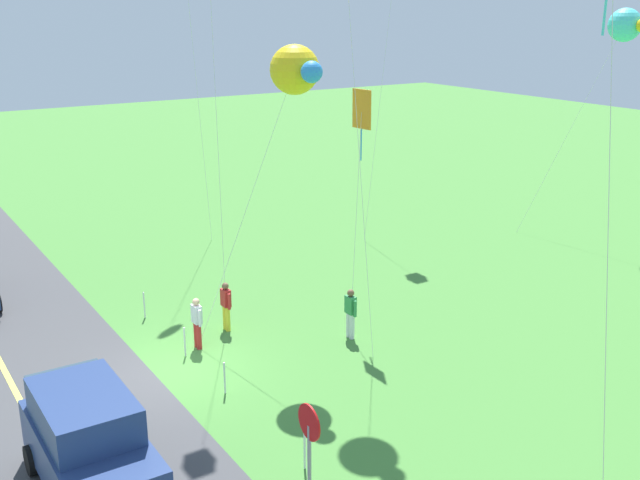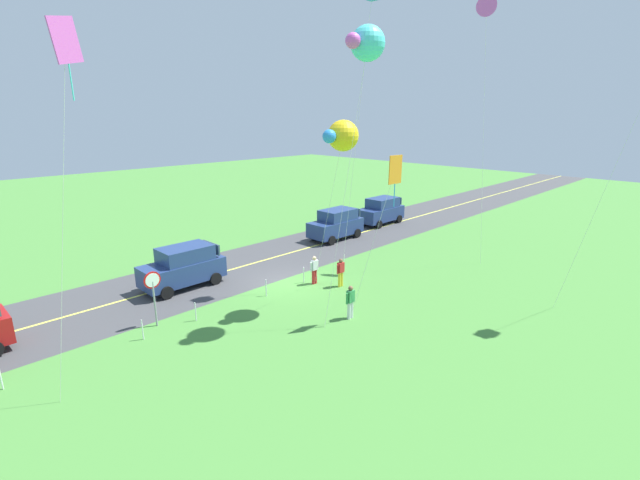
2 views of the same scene
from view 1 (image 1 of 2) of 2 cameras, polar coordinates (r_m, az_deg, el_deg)
The scene contains 15 objects.
ground_plane at distance 22.10m, azimuth -11.05°, elevation -9.80°, with size 120.00×120.00×0.10m, color #478438.
asphalt_road at distance 21.17m, azimuth -21.35°, elevation -11.87°, with size 120.00×7.00×0.00m, color #424244.
road_centre_stripe at distance 21.17m, azimuth -21.35°, elevation -11.86°, with size 120.00×0.16×0.00m, color #E5E04C.
car_suv_foreground at distance 17.03m, azimuth -17.01°, elevation -14.46°, with size 4.40×2.12×2.24m.
stop_sign at distance 15.24m, azimuth -0.81°, elevation -14.80°, with size 0.76×0.08×2.56m.
person_adult_near at distance 23.38m, azimuth 2.31°, elevation -5.44°, with size 0.58×0.22×1.60m.
person_adult_companion at distance 24.09m, azimuth -7.10°, elevation -4.86°, with size 0.58×0.22×1.60m.
person_child_watcher at distance 22.99m, azimuth -9.26°, elevation -6.07°, with size 0.58×0.22×1.60m.
kite_red_low at distance 23.53m, azimuth 3.15°, elevation 9.54°, with size 1.76×1.28×7.45m.
kite_yellow_high at distance 21.56m, azimuth -1.84°, elevation 12.70°, with size 2.20×3.60×8.87m.
kite_cyan_top at distance 35.40m, azimuth 22.09°, elevation 14.79°, with size 3.22×4.03×9.79m.
fence_post_0 at distance 25.63m, azimuth -13.11°, elevation -4.80°, with size 0.05×0.05×0.90m, color silver.
fence_post_1 at distance 22.71m, azimuth -10.16°, elevation -7.57°, with size 0.05×0.05×0.90m, color silver.
fence_post_2 at distance 20.50m, azimuth -7.21°, elevation -10.29°, with size 0.05×0.05×0.90m, color silver.
fence_post_3 at distance 17.39m, azimuth -1.16°, elevation -15.61°, with size 0.05×0.05×0.90m, color silver.
Camera 1 is at (18.49, -6.88, 9.91)m, focal length 42.43 mm.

